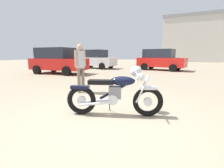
{
  "coord_description": "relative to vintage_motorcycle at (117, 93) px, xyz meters",
  "views": [
    {
      "loc": [
        1.37,
        -2.59,
        1.3
      ],
      "look_at": [
        -0.26,
        0.72,
        0.61
      ],
      "focal_mm": 25.13,
      "sensor_mm": 36.0,
      "label": 1
    }
  ],
  "objects": [
    {
      "name": "bystander",
      "position": [
        -2.0,
        1.37,
        0.53
      ],
      "size": [
        0.3,
        0.45,
        1.66
      ],
      "rotation": [
        0.0,
        0.0,
        2.92
      ],
      "color": "#706656",
      "rests_on": "ground_plane"
    },
    {
      "name": "industrial_building",
      "position": [
        4.68,
        35.15,
        3.76
      ],
      "size": [
        17.99,
        13.22,
        8.49
      ],
      "rotation": [
        0.0,
        0.0,
        0.04
      ],
      "color": "beige",
      "rests_on": "ground_plane"
    },
    {
      "name": "white_estate_far",
      "position": [
        -6.96,
        10.14,
        0.43
      ],
      "size": [
        3.94,
        1.91,
        1.78
      ],
      "rotation": [
        0.0,
        0.0,
        -0.03
      ],
      "color": "black",
      "rests_on": "ground_plane"
    },
    {
      "name": "ground_plane",
      "position": [
        -0.01,
        -0.4,
        -0.49
      ],
      "size": [
        80.0,
        80.0,
        0.0
      ],
      "primitive_type": "plane",
      "color": "gray"
    },
    {
      "name": "red_hatchback_near",
      "position": [
        -0.92,
        11.06,
        0.43
      ],
      "size": [
        4.1,
        2.25,
        1.78
      ],
      "rotation": [
        0.0,
        0.0,
        -0.15
      ],
      "color": "black",
      "rests_on": "ground_plane"
    },
    {
      "name": "vintage_motorcycle",
      "position": [
        0.0,
        0.0,
        0.0
      ],
      "size": [
        1.97,
        1.01,
        1.07
      ],
      "rotation": [
        0.0,
        0.0,
        0.38
      ],
      "color": "black",
      "rests_on": "ground_plane"
    },
    {
      "name": "pale_sedan_back",
      "position": [
        -6.89,
        5.22,
        0.43
      ],
      "size": [
        4.05,
        2.13,
        1.78
      ],
      "rotation": [
        0.0,
        0.0,
        0.1
      ],
      "color": "black",
      "rests_on": "ground_plane"
    }
  ]
}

